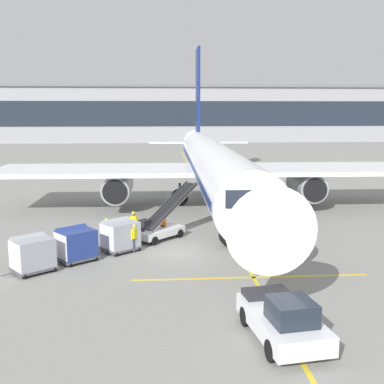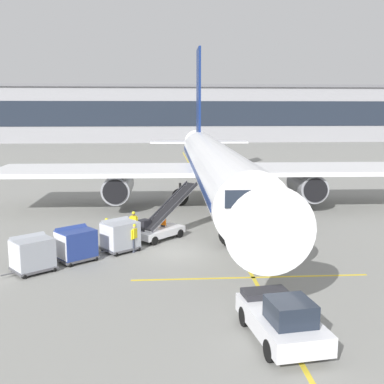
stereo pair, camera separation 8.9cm
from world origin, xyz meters
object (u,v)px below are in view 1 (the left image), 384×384
object	(u,v)px
baggage_cart_third	(32,253)
ground_crew_by_carts	(134,236)
safety_cone_engine_keepout	(157,214)
baggage_cart_lead	(120,235)
pushback_tug	(283,319)
ground_crew_by_loader	(163,223)
parked_airplane	(212,164)
baggage_cart_second	(76,244)
ground_crew_wingwalker	(107,230)
ground_crew_marshaller	(134,222)
belt_loader	(161,225)

from	to	relation	value
baggage_cart_third	ground_crew_by_carts	xyz separation A→B (m)	(5.09, 3.12, -0.00)
safety_cone_engine_keepout	baggage_cart_lead	bearing A→B (deg)	-103.76
pushback_tug	ground_crew_by_loader	world-z (taller)	pushback_tug
baggage_cart_third	pushback_tug	world-z (taller)	baggage_cart_third
parked_airplane	baggage_cart_second	world-z (taller)	parked_airplane
baggage_cart_lead	ground_crew_wingwalker	bearing A→B (deg)	125.65
baggage_cart_third	parked_airplane	bearing A→B (deg)	54.87
pushback_tug	ground_crew_marshaller	size ratio (longest dim) A/B	2.67
ground_crew_by_carts	ground_crew_by_loader	bearing A→B (deg)	61.94
baggage_cart_second	ground_crew_marshaller	distance (m)	5.66
belt_loader	ground_crew_by_carts	bearing A→B (deg)	-118.76
parked_airplane	baggage_cart_second	distance (m)	17.16
parked_airplane	belt_loader	distance (m)	11.16
belt_loader	ground_crew_marshaller	bearing A→B (deg)	165.99
baggage_cart_third	ground_crew_by_loader	world-z (taller)	baggage_cart_third
belt_loader	safety_cone_engine_keepout	world-z (taller)	belt_loader
pushback_tug	ground_crew_wingwalker	distance (m)	15.02
parked_airplane	safety_cone_engine_keepout	xyz separation A→B (m)	(-4.77, -3.66, -3.46)
parked_airplane	ground_crew_marshaller	size ratio (longest dim) A/B	26.73
baggage_cart_lead	ground_crew_by_carts	distance (m)	0.90
ground_crew_by_loader	safety_cone_engine_keepout	bearing A→B (deg)	93.98
pushback_tug	baggage_cart_lead	bearing A→B (deg)	120.20
ground_crew_by_carts	ground_crew_marshaller	bearing A→B (deg)	93.40
parked_airplane	baggage_cart_third	xyz separation A→B (m)	(-11.17, -15.87, -2.75)
pushback_tug	ground_crew_by_carts	world-z (taller)	pushback_tug
ground_crew_wingwalker	pushback_tug	bearing A→B (deg)	-59.23
belt_loader	baggage_cart_lead	xyz separation A→B (m)	(-2.46, -2.65, 0.08)
baggage_cart_lead	parked_airplane	bearing A→B (deg)	60.95
baggage_cart_lead	safety_cone_engine_keepout	size ratio (longest dim) A/B	4.31
baggage_cart_lead	safety_cone_engine_keepout	bearing A→B (deg)	76.24
belt_loader	ground_crew_by_carts	distance (m)	3.34
belt_loader	safety_cone_engine_keepout	bearing A→B (deg)	92.80
baggage_cart_third	ground_crew_by_loader	size ratio (longest dim) A/B	1.51
baggage_cart_lead	ground_crew_marshaller	world-z (taller)	baggage_cart_lead
pushback_tug	ground_crew_by_carts	distance (m)	12.82
baggage_cart_second	baggage_cart_third	world-z (taller)	same
parked_airplane	ground_crew_marshaller	world-z (taller)	parked_airplane
parked_airplane	belt_loader	bearing A→B (deg)	-114.47
parked_airplane	ground_crew_by_loader	size ratio (longest dim) A/B	26.73
baggage_cart_third	ground_crew_by_loader	xyz separation A→B (m)	(6.80, 6.34, -0.00)
safety_cone_engine_keepout	ground_crew_marshaller	bearing A→B (deg)	-104.76
belt_loader	ground_crew_by_loader	size ratio (longest dim) A/B	2.59
ground_crew_marshaller	pushback_tug	bearing A→B (deg)	-67.45
ground_crew_by_loader	ground_crew_wingwalker	size ratio (longest dim) A/B	1.00
ground_crew_marshaller	baggage_cart_second	bearing A→B (deg)	-121.50
ground_crew_marshaller	ground_crew_wingwalker	bearing A→B (deg)	-130.24
belt_loader	ground_crew_wingwalker	size ratio (longest dim) A/B	2.59
safety_cone_engine_keepout	parked_airplane	bearing A→B (deg)	37.50
parked_airplane	safety_cone_engine_keepout	world-z (taller)	parked_airplane
pushback_tug	ground_crew_wingwalker	bearing A→B (deg)	120.77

